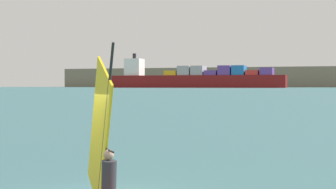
# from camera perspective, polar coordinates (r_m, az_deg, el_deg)

# --- Properties ---
(windsurfer) EXTENTS (2.80, 3.26, 3.81)m
(windsurfer) POSITION_cam_1_polar(r_m,az_deg,el_deg) (13.15, -6.05, -6.86)
(windsurfer) COLOR red
(windsurfer) RESTS_ON ground_plane
(cargo_ship) EXTENTS (194.23, 47.68, 38.69)m
(cargo_ship) POSITION_cam_1_polar(r_m,az_deg,el_deg) (652.09, 2.80, 1.57)
(cargo_ship) COLOR maroon
(cargo_ship) RESTS_ON ground_plane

